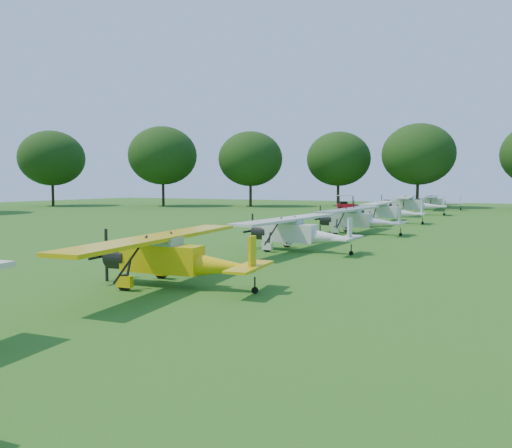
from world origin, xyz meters
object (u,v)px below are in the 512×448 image
at_px(aircraft_7, 436,201).
at_px(golf_cart, 346,205).
at_px(aircraft_4, 357,218).
at_px(aircraft_5, 386,210).
at_px(aircraft_3, 297,230).
at_px(aircraft_6, 411,203).
at_px(aircraft_2, 173,255).

bearing_deg(aircraft_7, golf_cart, -153.20).
bearing_deg(aircraft_4, golf_cart, 111.21).
xyz_separation_m(aircraft_4, aircraft_5, (-0.38, 11.10, 0.05)).
height_order(aircraft_5, aircraft_7, aircraft_7).
relative_size(aircraft_3, aircraft_6, 0.83).
bearing_deg(aircraft_6, aircraft_7, 79.77).
bearing_deg(aircraft_5, aircraft_3, -91.91).
distance_m(aircraft_6, golf_cart, 11.93).
bearing_deg(aircraft_3, aircraft_4, 92.08).
bearing_deg(aircraft_5, aircraft_2, -92.53).
height_order(aircraft_2, golf_cart, golf_cart).
xyz_separation_m(aircraft_6, golf_cart, (-9.90, 6.63, -0.68)).
height_order(aircraft_2, aircraft_4, aircraft_4).
bearing_deg(aircraft_2, aircraft_5, 83.73).
bearing_deg(aircraft_7, aircraft_4, -95.67).
distance_m(aircraft_3, aircraft_5, 21.76).
relative_size(aircraft_5, aircraft_7, 1.00).
bearing_deg(aircraft_3, aircraft_5, 93.99).
xyz_separation_m(aircraft_2, golf_cart, (-9.75, 52.98, -0.45)).
bearing_deg(aircraft_2, aircraft_4, 82.45).
height_order(aircraft_2, aircraft_3, aircraft_2).
bearing_deg(aircraft_6, aircraft_2, -95.76).
xyz_separation_m(aircraft_4, aircraft_7, (0.58, 38.44, 0.05)).
relative_size(aircraft_4, golf_cart, 3.68).
bearing_deg(aircraft_3, aircraft_2, -87.92).
distance_m(aircraft_3, aircraft_6, 35.71).
distance_m(aircraft_2, aircraft_7, 59.75).
distance_m(aircraft_3, aircraft_4, 10.66).
distance_m(aircraft_2, aircraft_6, 46.35).
distance_m(aircraft_2, aircraft_3, 10.64).
bearing_deg(aircraft_5, golf_cart, 113.94).
bearing_deg(aircraft_6, golf_cart, 140.63).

